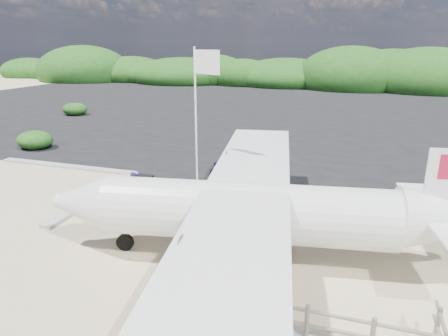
# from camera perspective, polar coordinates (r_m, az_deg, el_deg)

# --- Properties ---
(ground) EXTENTS (160.00, 160.00, 0.00)m
(ground) POSITION_cam_1_polar(r_m,az_deg,el_deg) (16.41, -7.59, -7.87)
(ground) COLOR beige
(asphalt_apron) EXTENTS (90.00, 50.00, 0.04)m
(asphalt_apron) POSITION_cam_1_polar(r_m,az_deg,el_deg) (44.36, 9.36, 8.21)
(asphalt_apron) COLOR #B2B2B2
(asphalt_apron) RESTS_ON ground
(lagoon) EXTENTS (9.00, 7.00, 0.40)m
(lagoon) POSITION_cam_1_polar(r_m,az_deg,el_deg) (22.61, -26.95, -2.48)
(lagoon) COLOR #B2B2B2
(lagoon) RESTS_ON ground
(vegetation_band) EXTENTS (124.00, 8.00, 4.40)m
(vegetation_band) POSITION_cam_1_polar(r_m,az_deg,el_deg) (68.98, 12.71, 11.27)
(vegetation_band) COLOR #B2B2B2
(vegetation_band) RESTS_ON ground
(baggage_cart) EXTENTS (2.64, 1.68, 1.25)m
(baggage_cart) POSITION_cam_1_polar(r_m,az_deg,el_deg) (17.98, -9.75, -5.64)
(baggage_cart) COLOR blue
(baggage_cart) RESTS_ON ground
(flagpole) EXTENTS (1.48, 1.09, 6.84)m
(flagpole) POSITION_cam_1_polar(r_m,az_deg,el_deg) (17.70, -3.77, -5.80)
(flagpole) COLOR white
(flagpole) RESTS_ON ground
(signboard) EXTENTS (1.57, 0.54, 1.31)m
(signboard) POSITION_cam_1_polar(r_m,az_deg,el_deg) (13.60, 4.22, -13.48)
(signboard) COLOR brown
(signboard) RESTS_ON ground
(crew_a) EXTENTS (0.68, 0.47, 1.78)m
(crew_a) POSITION_cam_1_polar(r_m,az_deg,el_deg) (17.43, -12.58, -3.42)
(crew_a) COLOR #121141
(crew_a) RESTS_ON ground
(crew_b) EXTENTS (0.97, 0.77, 1.94)m
(crew_b) POSITION_cam_1_polar(r_m,az_deg,el_deg) (18.52, 1.82, -1.49)
(crew_b) COLOR #121141
(crew_b) RESTS_ON ground
(crew_c) EXTENTS (0.91, 0.50, 1.48)m
(crew_c) POSITION_cam_1_polar(r_m,az_deg,el_deg) (19.54, -1.10, -1.16)
(crew_c) COLOR #121141
(crew_c) RESTS_ON ground
(aircraft_large) EXTENTS (19.91, 19.91, 5.19)m
(aircraft_large) POSITION_cam_1_polar(r_m,az_deg,el_deg) (35.07, 27.01, 4.09)
(aircraft_large) COLOR #B2B2B2
(aircraft_large) RESTS_ON ground
(aircraft_small) EXTENTS (11.12, 11.12, 2.84)m
(aircraft_small) POSITION_cam_1_polar(r_m,az_deg,el_deg) (53.26, 0.14, 9.96)
(aircraft_small) COLOR #B2B2B2
(aircraft_small) RESTS_ON ground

